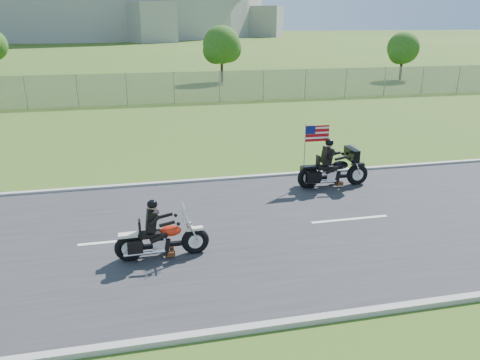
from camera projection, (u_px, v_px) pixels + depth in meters
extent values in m
plane|color=#304716|center=(205.00, 235.00, 11.95)|extent=(420.00, 420.00, 0.00)
cube|color=#28282B|center=(205.00, 234.00, 11.94)|extent=(120.00, 8.00, 0.04)
cube|color=#9E9B93|center=(187.00, 182.00, 15.67)|extent=(120.00, 0.18, 0.12)
cube|color=#9E9B93|center=(239.00, 330.00, 8.19)|extent=(120.00, 0.18, 0.12)
cube|color=gray|center=(77.00, 91.00, 29.05)|extent=(60.00, 0.03, 2.00)
cylinder|color=#A3A099|center=(74.00, 4.00, 161.44)|extent=(130.00, 130.00, 20.00)
cylinder|color=#382316|center=(222.00, 67.00, 40.45)|extent=(0.22, 0.22, 2.52)
sphere|color=#1C4E14|center=(222.00, 45.00, 39.84)|extent=(3.20, 3.20, 3.20)
sphere|color=#1C4E14|center=(228.00, 49.00, 40.53)|extent=(2.40, 2.40, 2.40)
sphere|color=#1C4E14|center=(216.00, 51.00, 39.50)|extent=(2.24, 2.24, 2.24)
cylinder|color=#382316|center=(401.00, 67.00, 41.94)|extent=(0.22, 0.22, 2.24)
sphere|color=#1C4E14|center=(403.00, 48.00, 41.39)|extent=(2.80, 2.80, 2.80)
sphere|color=#1C4E14|center=(406.00, 51.00, 42.00)|extent=(2.10, 2.10, 2.10)
sphere|color=#1C4E14|center=(400.00, 53.00, 41.10)|extent=(1.96, 1.96, 1.96)
torus|color=black|center=(195.00, 241.00, 10.86)|extent=(0.66, 0.18, 0.65)
torus|color=black|center=(129.00, 248.00, 10.51)|extent=(0.66, 0.18, 0.65)
ellipsoid|color=red|center=(171.00, 231.00, 10.63)|extent=(0.50, 0.30, 0.25)
cube|color=black|center=(150.00, 234.00, 10.53)|extent=(0.49, 0.28, 0.11)
cube|color=black|center=(151.00, 220.00, 10.43)|extent=(0.22, 0.36, 0.49)
sphere|color=black|center=(152.00, 204.00, 10.32)|extent=(0.24, 0.24, 0.24)
cube|color=silver|center=(185.00, 212.00, 10.57)|extent=(0.05, 0.41, 0.35)
torus|color=black|center=(357.00, 174.00, 15.38)|extent=(0.74, 0.19, 0.73)
torus|color=black|center=(308.00, 178.00, 15.06)|extent=(0.74, 0.19, 0.73)
ellipsoid|color=black|center=(340.00, 165.00, 15.14)|extent=(0.56, 0.33, 0.28)
cube|color=black|center=(325.00, 167.00, 15.06)|extent=(0.55, 0.31, 0.12)
cube|color=black|center=(327.00, 156.00, 14.94)|extent=(0.25, 0.40, 0.55)
sphere|color=black|center=(329.00, 143.00, 14.81)|extent=(0.27, 0.27, 0.27)
cube|color=black|center=(352.00, 154.00, 15.10)|extent=(0.23, 0.80, 0.40)
cube|color=#B70C11|center=(317.00, 133.00, 14.84)|extent=(0.79, 0.03, 0.52)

